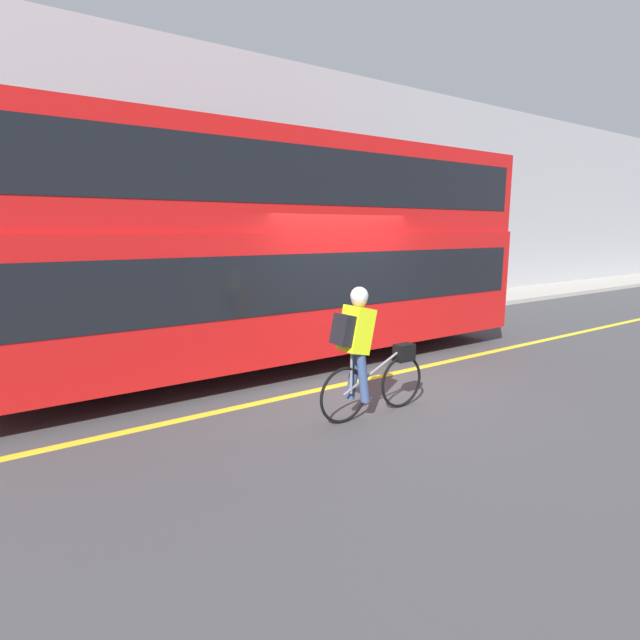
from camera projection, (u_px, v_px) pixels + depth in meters
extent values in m
plane|color=#424244|center=(363.00, 382.00, 7.53)|extent=(80.00, 80.00, 0.00)
cube|color=yellow|center=(359.00, 381.00, 7.61)|extent=(50.00, 0.14, 0.01)
cube|color=#A8A399|center=(233.00, 329.00, 11.24)|extent=(60.00, 2.16, 0.13)
cube|color=#9E9EA3|center=(206.00, 190.00, 11.68)|extent=(60.00, 0.30, 6.38)
cylinder|color=black|center=(398.00, 315.00, 10.19)|extent=(1.10, 0.30, 1.10)
cylinder|color=black|center=(96.00, 355.00, 6.96)|extent=(1.10, 0.30, 1.10)
cube|color=red|center=(274.00, 289.00, 8.44)|extent=(9.27, 2.56, 1.91)
cube|color=black|center=(274.00, 275.00, 8.40)|extent=(8.90, 2.58, 0.84)
cube|color=red|center=(273.00, 187.00, 8.14)|extent=(9.27, 2.45, 1.45)
cube|color=black|center=(273.00, 182.00, 8.13)|extent=(8.90, 2.47, 0.81)
torus|color=black|center=(402.00, 382.00, 6.43)|extent=(0.69, 0.04, 0.69)
torus|color=black|center=(344.00, 395.00, 5.91)|extent=(0.69, 0.04, 0.69)
cylinder|color=slate|center=(374.00, 371.00, 6.13)|extent=(0.95, 0.03, 0.47)
cylinder|color=slate|center=(351.00, 373.00, 5.92)|extent=(0.03, 0.03, 0.50)
cube|color=black|center=(404.00, 352.00, 6.38)|extent=(0.26, 0.16, 0.22)
cube|color=#D8EA19|center=(356.00, 330.00, 5.87)|extent=(0.37, 0.32, 0.58)
cube|color=black|center=(343.00, 330.00, 5.75)|extent=(0.21, 0.26, 0.38)
cylinder|color=#384C7A|center=(354.00, 374.00, 6.07)|extent=(0.21, 0.11, 0.62)
cylinder|color=#384C7A|center=(363.00, 378.00, 5.92)|extent=(0.19, 0.11, 0.62)
sphere|color=tan|center=(359.00, 299.00, 5.83)|extent=(0.19, 0.19, 0.19)
sphere|color=silver|center=(359.00, 296.00, 5.82)|extent=(0.21, 0.21, 0.21)
cylinder|color=#59595B|center=(97.00, 285.00, 9.38)|extent=(0.07, 0.07, 2.26)
cube|color=#1959B2|center=(94.00, 236.00, 9.18)|extent=(0.36, 0.02, 0.36)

